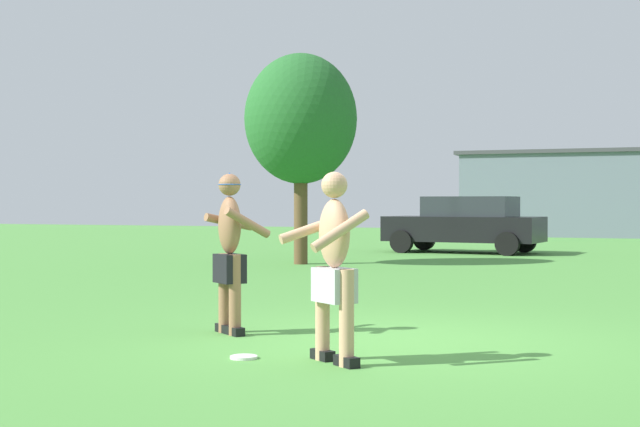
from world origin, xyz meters
TOP-DOWN VIEW (x-y plane):
  - ground_plane at (0.00, 0.00)m, footprint 80.00×80.00m
  - player_with_cap at (-1.73, -0.14)m, footprint 0.73×0.82m
  - player_in_gray at (-0.08, -1.42)m, footprint 0.86×0.75m
  - frisbee at (-0.92, -1.48)m, footprint 0.25×0.25m
  - car_black_mid_lot at (-2.63, 16.37)m, footprint 4.47×2.40m
  - outbuilding_behind_lot at (-0.18, 31.43)m, footprint 11.02×5.59m
  - tree_right_field at (-5.19, 10.38)m, footprint 2.58×2.58m

SIDE VIEW (x-z plane):
  - ground_plane at x=0.00m, z-range 0.00..0.00m
  - frisbee at x=-0.92m, z-range 0.00..0.03m
  - car_black_mid_lot at x=-2.63m, z-range 0.03..1.61m
  - player_in_gray at x=-0.08m, z-range 0.05..1.72m
  - player_with_cap at x=-1.73m, z-range 0.09..1.81m
  - outbuilding_behind_lot at x=-0.18m, z-range 0.01..3.59m
  - tree_right_field at x=-5.19m, z-range 0.89..5.71m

